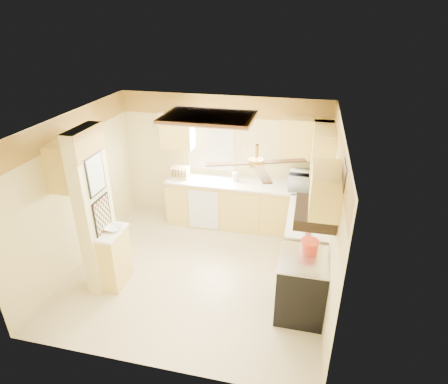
% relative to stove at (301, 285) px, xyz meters
% --- Properties ---
extents(floor, '(4.00, 4.00, 0.00)m').
position_rel_stove_xyz_m(floor, '(-1.67, 0.55, -0.46)').
color(floor, '#C8B78A').
rests_on(floor, ground).
extents(ceiling, '(4.00, 4.00, 0.00)m').
position_rel_stove_xyz_m(ceiling, '(-1.67, 0.55, 2.04)').
color(ceiling, white).
rests_on(ceiling, wall_back).
extents(wall_back, '(4.00, 0.00, 4.00)m').
position_rel_stove_xyz_m(wall_back, '(-1.67, 2.45, 0.79)').
color(wall_back, '#DCCB86').
rests_on(wall_back, floor).
extents(wall_front, '(4.00, 0.00, 4.00)m').
position_rel_stove_xyz_m(wall_front, '(-1.67, -1.35, 0.79)').
color(wall_front, '#DCCB86').
rests_on(wall_front, floor).
extents(wall_left, '(0.00, 3.80, 3.80)m').
position_rel_stove_xyz_m(wall_left, '(-3.67, 0.55, 0.79)').
color(wall_left, '#DCCB86').
rests_on(wall_left, floor).
extents(wall_right, '(0.00, 3.80, 3.80)m').
position_rel_stove_xyz_m(wall_right, '(0.33, 0.55, 0.79)').
color(wall_right, '#DCCB86').
rests_on(wall_right, floor).
extents(wallpaper_border, '(4.00, 0.02, 0.40)m').
position_rel_stove_xyz_m(wallpaper_border, '(-1.67, 2.43, 1.84)').
color(wallpaper_border, gold).
rests_on(wallpaper_border, wall_back).
extents(partition_column, '(0.20, 0.70, 2.50)m').
position_rel_stove_xyz_m(partition_column, '(-3.02, 0.00, 0.79)').
color(partition_column, '#DCCB86').
rests_on(partition_column, floor).
extents(partition_ledge, '(0.25, 0.55, 0.90)m').
position_rel_stove_xyz_m(partition_ledge, '(-2.80, 0.00, -0.01)').
color(partition_ledge, '#F0CD60').
rests_on(partition_ledge, floor).
extents(ledge_top, '(0.28, 0.58, 0.04)m').
position_rel_stove_xyz_m(ledge_top, '(-2.80, 0.00, 0.46)').
color(ledge_top, white).
rests_on(ledge_top, partition_ledge).
extents(lower_cabinets_back, '(3.00, 0.60, 0.90)m').
position_rel_stove_xyz_m(lower_cabinets_back, '(-1.17, 2.15, -0.01)').
color(lower_cabinets_back, '#F0CD60').
rests_on(lower_cabinets_back, floor).
extents(lower_cabinets_right, '(0.60, 1.40, 0.90)m').
position_rel_stove_xyz_m(lower_cabinets_right, '(0.03, 1.15, -0.01)').
color(lower_cabinets_right, '#F0CD60').
rests_on(lower_cabinets_right, floor).
extents(countertop_back, '(3.04, 0.64, 0.04)m').
position_rel_stove_xyz_m(countertop_back, '(-1.17, 2.14, 0.46)').
color(countertop_back, white).
rests_on(countertop_back, lower_cabinets_back).
extents(countertop_right, '(0.64, 1.44, 0.04)m').
position_rel_stove_xyz_m(countertop_right, '(0.02, 1.15, 0.46)').
color(countertop_right, white).
rests_on(countertop_right, lower_cabinets_right).
extents(dishwasher_panel, '(0.58, 0.02, 0.80)m').
position_rel_stove_xyz_m(dishwasher_panel, '(-1.92, 1.84, -0.03)').
color(dishwasher_panel, white).
rests_on(dishwasher_panel, lower_cabinets_back).
extents(window, '(0.92, 0.02, 1.02)m').
position_rel_stove_xyz_m(window, '(-1.92, 2.44, 1.09)').
color(window, white).
rests_on(window, wall_back).
extents(upper_cab_back_left, '(0.60, 0.35, 0.70)m').
position_rel_stove_xyz_m(upper_cab_back_left, '(-2.52, 2.27, 1.39)').
color(upper_cab_back_left, '#F0CD60').
rests_on(upper_cab_back_left, wall_back).
extents(upper_cab_back_right, '(0.90, 0.35, 0.70)m').
position_rel_stove_xyz_m(upper_cab_back_right, '(-0.12, 2.27, 1.39)').
color(upper_cab_back_right, '#F0CD60').
rests_on(upper_cab_back_right, wall_back).
extents(upper_cab_right, '(0.35, 1.00, 0.70)m').
position_rel_stove_xyz_m(upper_cab_right, '(0.16, 1.80, 1.39)').
color(upper_cab_right, '#F0CD60').
rests_on(upper_cab_right, wall_right).
extents(upper_cab_left_wall, '(0.35, 0.75, 0.70)m').
position_rel_stove_xyz_m(upper_cab_left_wall, '(-3.49, 0.30, 1.39)').
color(upper_cab_left_wall, '#F0CD60').
rests_on(upper_cab_left_wall, wall_left).
extents(upper_cab_over_stove, '(0.35, 0.76, 0.52)m').
position_rel_stove_xyz_m(upper_cab_over_stove, '(0.16, 0.00, 1.49)').
color(upper_cab_over_stove, '#F0CD60').
rests_on(upper_cab_over_stove, wall_right).
extents(stove, '(0.68, 0.77, 0.92)m').
position_rel_stove_xyz_m(stove, '(0.00, 0.00, 0.00)').
color(stove, black).
rests_on(stove, floor).
extents(range_hood, '(0.50, 0.76, 0.14)m').
position_rel_stove_xyz_m(range_hood, '(0.07, 0.00, 1.16)').
color(range_hood, black).
rests_on(range_hood, upper_cab_over_stove).
extents(poster_menu, '(0.02, 0.42, 0.57)m').
position_rel_stove_xyz_m(poster_menu, '(-2.91, 0.00, 1.39)').
color(poster_menu, black).
rests_on(poster_menu, partition_column).
extents(poster_nashville, '(0.02, 0.42, 0.57)m').
position_rel_stove_xyz_m(poster_nashville, '(-2.91, 0.00, 0.74)').
color(poster_nashville, black).
rests_on(poster_nashville, partition_column).
extents(ceiling_light_panel, '(1.35, 0.95, 0.06)m').
position_rel_stove_xyz_m(ceiling_light_panel, '(-1.57, 1.05, 2.00)').
color(ceiling_light_panel, brown).
rests_on(ceiling_light_panel, ceiling).
extents(ceiling_fan, '(1.15, 1.15, 0.26)m').
position_rel_stove_xyz_m(ceiling_fan, '(-0.67, -0.15, 1.83)').
color(ceiling_fan, gold).
rests_on(ceiling_fan, ceiling).
extents(vent_grate, '(0.02, 0.40, 0.25)m').
position_rel_stove_xyz_m(vent_grate, '(0.31, -0.35, 1.84)').
color(vent_grate, black).
rests_on(vent_grate, wall_right).
extents(microwave, '(0.59, 0.41, 0.32)m').
position_rel_stove_xyz_m(microwave, '(-0.07, 2.12, 0.64)').
color(microwave, white).
rests_on(microwave, countertop_back).
extents(bowl, '(0.25, 0.25, 0.06)m').
position_rel_stove_xyz_m(bowl, '(-2.79, 0.04, 0.51)').
color(bowl, white).
rests_on(bowl, ledge_top).
extents(dutch_oven, '(0.25, 0.25, 0.17)m').
position_rel_stove_xyz_m(dutch_oven, '(0.06, 0.18, 0.54)').
color(dutch_oven, red).
rests_on(dutch_oven, stove).
extents(kettle, '(0.15, 0.15, 0.22)m').
position_rel_stove_xyz_m(kettle, '(0.02, 0.46, 0.58)').
color(kettle, silver).
rests_on(kettle, countertop_right).
extents(dish_rack, '(0.38, 0.29, 0.21)m').
position_rel_stove_xyz_m(dish_rack, '(-2.46, 2.14, 0.55)').
color(dish_rack, tan).
rests_on(dish_rack, countertop_back).
extents(utensil_crock, '(0.12, 0.12, 0.24)m').
position_rel_stove_xyz_m(utensil_crock, '(-1.38, 2.24, 0.56)').
color(utensil_crock, white).
rests_on(utensil_crock, countertop_back).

